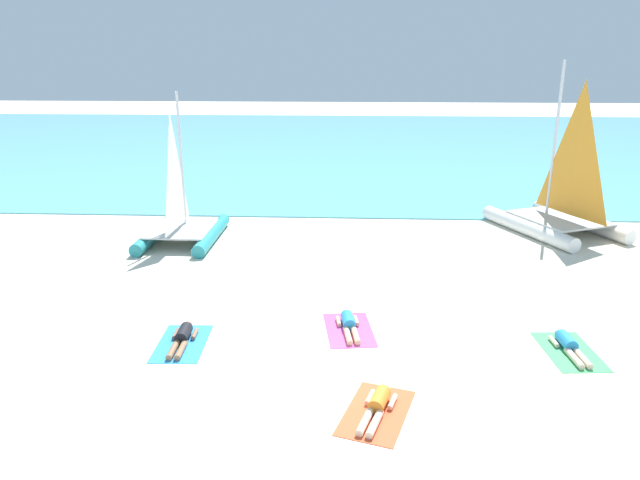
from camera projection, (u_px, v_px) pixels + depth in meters
name	position (u px, v px, depth m)	size (l,w,h in m)	color
ground_plane	(326.00, 234.00, 22.02)	(120.00, 120.00, 0.00)	beige
ocean_water	(339.00, 144.00, 43.18)	(120.00, 40.00, 0.05)	#5BB2C1
sailboat_teal	(181.00, 220.00, 20.99)	(2.55, 3.96, 5.14)	teal
sailboat_white	(559.00, 208.00, 22.00)	(4.68, 5.54, 6.15)	white
towel_leftmost	(182.00, 343.00, 13.79)	(1.10, 1.90, 0.01)	#338CD8
sunbather_leftmost	(182.00, 337.00, 13.82)	(0.56, 1.56, 0.30)	black
towel_center_left	(349.00, 330.00, 14.46)	(1.10, 1.90, 0.01)	#D84C99
sunbather_center_left	(349.00, 324.00, 14.49)	(0.62, 1.57, 0.30)	#268CCC
towel_center_right	(376.00, 413.00, 11.15)	(1.10, 1.90, 0.01)	#EA5933
sunbather_center_right	(377.00, 405.00, 11.17)	(0.83, 1.54, 0.30)	orange
towel_rightmost	(569.00, 351.00, 13.42)	(1.10, 1.90, 0.01)	#4CB266
sunbather_rightmost	(569.00, 345.00, 13.45)	(0.57, 1.57, 0.30)	#268CCC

